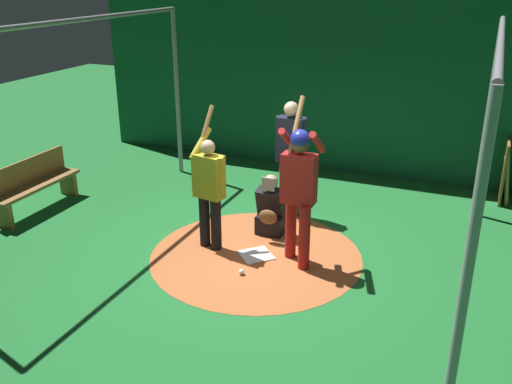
% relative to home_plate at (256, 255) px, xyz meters
% --- Properties ---
extents(ground_plane, '(25.94, 25.94, 0.00)m').
position_rel_home_plate_xyz_m(ground_plane, '(0.00, 0.00, -0.01)').
color(ground_plane, '#1E6B2D').
extents(dirt_circle, '(2.92, 2.92, 0.01)m').
position_rel_home_plate_xyz_m(dirt_circle, '(0.00, 0.00, -0.01)').
color(dirt_circle, '#B76033').
rests_on(dirt_circle, ground).
extents(home_plate, '(0.59, 0.59, 0.01)m').
position_rel_home_plate_xyz_m(home_plate, '(0.00, 0.00, 0.00)').
color(home_plate, white).
rests_on(home_plate, dirt_circle).
extents(batter, '(0.68, 0.49, 2.18)m').
position_rel_home_plate_xyz_m(batter, '(-0.06, 0.57, 1.12)').
color(batter, maroon).
rests_on(batter, ground).
extents(catcher, '(0.58, 0.40, 0.93)m').
position_rel_home_plate_xyz_m(catcher, '(-0.75, -0.07, 0.35)').
color(catcher, black).
rests_on(catcher, ground).
extents(umpire, '(0.23, 0.49, 1.84)m').
position_rel_home_plate_xyz_m(umpire, '(-1.54, -0.06, 1.03)').
color(umpire, '#4C4C51').
rests_on(umpire, ground).
extents(visitor, '(0.59, 0.51, 1.96)m').
position_rel_home_plate_xyz_m(visitor, '(-0.01, -0.70, 0.90)').
color(visitor, black).
rests_on(visitor, ground).
extents(back_wall, '(0.23, 9.94, 3.54)m').
position_rel_home_plate_xyz_m(back_wall, '(-3.98, 0.00, 1.77)').
color(back_wall, '#145133').
rests_on(back_wall, ground).
extents(cage_frame, '(5.40, 5.47, 3.08)m').
position_rel_home_plate_xyz_m(cage_frame, '(0.00, 0.00, 2.12)').
color(cage_frame, gray).
rests_on(cage_frame, ground).
extents(bat_rack, '(1.18, 0.20, 1.05)m').
position_rel_home_plate_xyz_m(bat_rack, '(-3.74, 3.11, 0.48)').
color(bat_rack, olive).
rests_on(bat_rack, ground).
extents(bench, '(1.72, 0.36, 0.85)m').
position_rel_home_plate_xyz_m(bench, '(-0.11, -3.96, 0.43)').
color(bench, olive).
rests_on(bench, ground).
extents(baseball_0, '(0.07, 0.07, 0.07)m').
position_rel_home_plate_xyz_m(baseball_0, '(0.55, 0.03, 0.03)').
color(baseball_0, white).
rests_on(baseball_0, dirt_circle).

